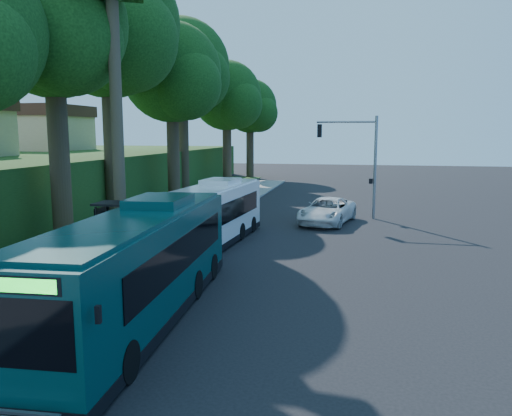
% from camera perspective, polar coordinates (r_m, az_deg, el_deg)
% --- Properties ---
extents(ground, '(140.00, 140.00, 0.00)m').
position_cam_1_polar(ground, '(25.81, 3.05, -4.55)').
color(ground, black).
rests_on(ground, ground).
extents(sidewalk, '(4.50, 70.00, 0.12)m').
position_cam_1_polar(sidewalk, '(27.81, -12.02, -3.64)').
color(sidewalk, gray).
rests_on(sidewalk, ground).
extents(red_curb, '(0.25, 30.00, 0.13)m').
position_cam_1_polar(red_curb, '(23.35, -10.77, -5.94)').
color(red_curb, maroon).
rests_on(red_curb, ground).
extents(grass_verge, '(8.00, 70.00, 0.06)m').
position_cam_1_polar(grass_verge, '(34.72, -17.34, -1.48)').
color(grass_verge, '#234719').
rests_on(grass_verge, ground).
extents(bus_shelter, '(3.20, 1.51, 2.55)m').
position_cam_1_polar(bus_shelter, '(24.93, -14.68, -1.05)').
color(bus_shelter, black).
rests_on(bus_shelter, ground).
extents(stop_sign_pole, '(0.35, 0.06, 3.17)m').
position_cam_1_polar(stop_sign_pole, '(22.18, -12.85, -1.43)').
color(stop_sign_pole, gray).
rests_on(stop_sign_pole, ground).
extents(traffic_signal_pole, '(4.10, 0.30, 7.00)m').
position_cam_1_polar(traffic_signal_pole, '(34.88, 11.81, 6.04)').
color(traffic_signal_pole, gray).
rests_on(traffic_signal_pole, ground).
extents(hillside_backdrop, '(24.00, 60.00, 8.80)m').
position_cam_1_polar(hillside_backdrop, '(50.11, -25.24, 3.85)').
color(hillside_backdrop, '#234719').
rests_on(hillside_backdrop, ground).
extents(tree_0, '(8.40, 8.00, 15.70)m').
position_cam_1_polar(tree_0, '(30.11, -22.13, 18.20)').
color(tree_0, '#382B1E').
rests_on(tree_0, ground).
extents(tree_1, '(10.50, 10.00, 18.26)m').
position_cam_1_polar(tree_1, '(37.66, -16.46, 18.75)').
color(tree_1, '#382B1E').
rests_on(tree_1, ground).
extents(tree_2, '(8.82, 8.40, 15.12)m').
position_cam_1_polar(tree_2, '(43.98, -9.51, 14.49)').
color(tree_2, '#382B1E').
rests_on(tree_2, ground).
extents(tree_3, '(10.08, 9.60, 17.28)m').
position_cam_1_polar(tree_3, '(52.28, -8.38, 15.21)').
color(tree_3, '#382B1E').
rests_on(tree_3, ground).
extents(tree_4, '(8.40, 8.00, 14.14)m').
position_cam_1_polar(tree_4, '(58.95, -3.29, 12.33)').
color(tree_4, '#382B1E').
rests_on(tree_4, ground).
extents(tree_5, '(7.35, 7.00, 12.86)m').
position_cam_1_polar(tree_5, '(66.44, -0.63, 11.26)').
color(tree_5, '#382B1E').
rests_on(tree_5, ground).
extents(white_bus, '(3.20, 11.42, 3.36)m').
position_cam_1_polar(white_bus, '(25.96, -5.34, -0.80)').
color(white_bus, white).
rests_on(white_bus, ground).
extents(teal_bus, '(3.32, 12.42, 3.66)m').
position_cam_1_polar(teal_bus, '(16.20, -13.04, -6.18)').
color(teal_bus, '#0A3737').
rests_on(teal_bus, ground).
extents(pickup, '(3.92, 6.36, 1.64)m').
position_cam_1_polar(pickup, '(32.91, 8.14, -0.31)').
color(pickup, silver).
rests_on(pickup, ground).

